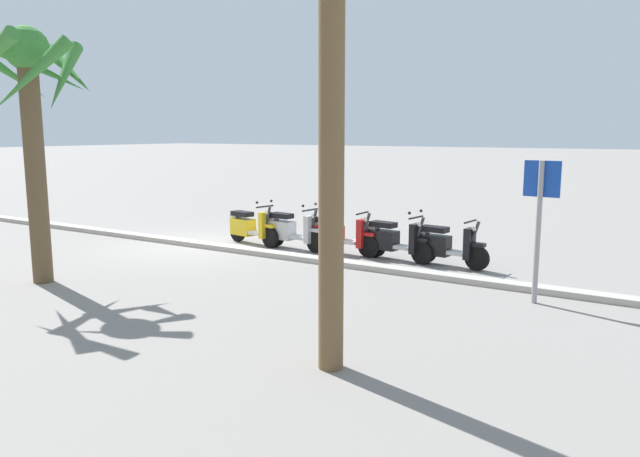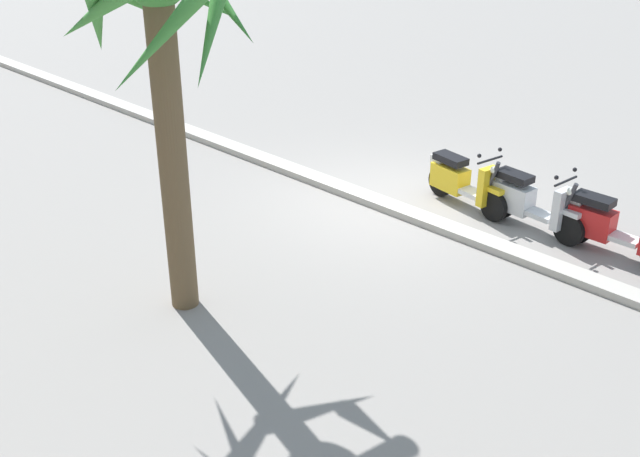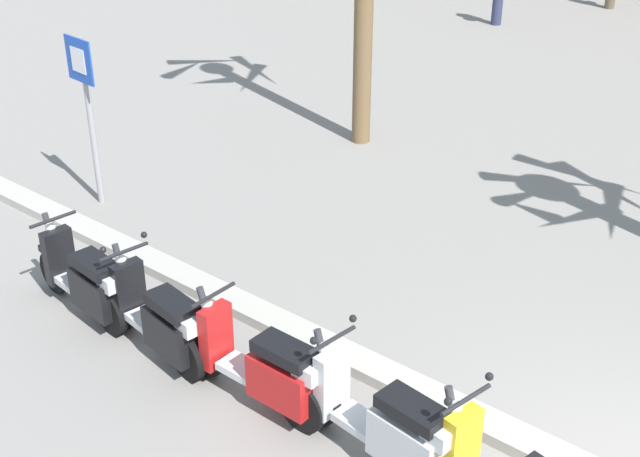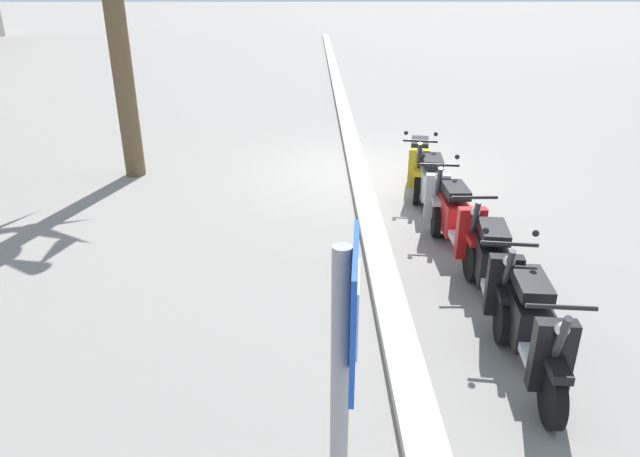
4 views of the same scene
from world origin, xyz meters
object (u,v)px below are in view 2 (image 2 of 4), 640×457
Objects in this scene: scooter_red_tail_end at (609,225)px; scooter_silver_mid_rear at (527,201)px; palm_tree_by_mall_entrance at (161,43)px; scooter_yellow_second_in_line at (461,181)px.

scooter_silver_mid_rear is (1.34, 0.09, 0.01)m from scooter_red_tail_end.
scooter_silver_mid_rear is 0.38× the size of palm_tree_by_mall_entrance.
palm_tree_by_mall_entrance reaches higher than scooter_red_tail_end.
scooter_red_tail_end is at bearing -178.10° from scooter_yellow_second_in_line.
scooter_red_tail_end is at bearing -123.20° from palm_tree_by_mall_entrance.
palm_tree_by_mall_entrance is (3.51, 5.36, 3.11)m from scooter_red_tail_end.
scooter_yellow_second_in_line is (2.61, 0.09, -0.01)m from scooter_red_tail_end.
scooter_yellow_second_in_line is at bearing 0.06° from scooter_silver_mid_rear.
scooter_yellow_second_in_line is 6.19m from palm_tree_by_mall_entrance.
scooter_red_tail_end is 1.02× the size of scooter_yellow_second_in_line.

